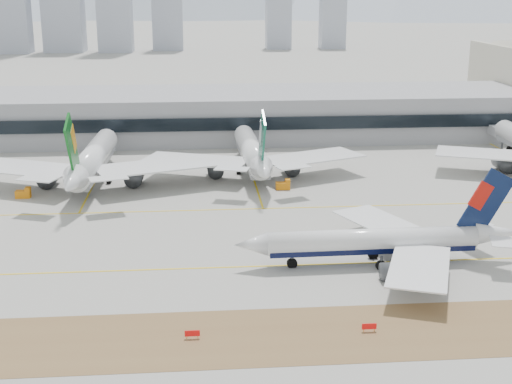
{
  "coord_description": "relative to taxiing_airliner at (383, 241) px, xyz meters",
  "views": [
    {
      "loc": [
        -3.93,
        -125.66,
        49.05
      ],
      "look_at": [
        8.26,
        18.0,
        7.5
      ],
      "focal_mm": 50.0,
      "sensor_mm": 36.0,
      "label": 1
    }
  ],
  "objects": [
    {
      "name": "gse_c",
      "position": [
        -11.91,
        51.43,
        -3.28
      ],
      "size": [
        3.55,
        2.0,
        2.6
      ],
      "color": "orange",
      "rests_on": "ground"
    },
    {
      "name": "widebody_eva",
      "position": [
        -60.39,
        60.21,
        1.79
      ],
      "size": [
        64.54,
        63.07,
        23.01
      ],
      "rotation": [
        0.0,
        0.0,
        1.54
      ],
      "color": "white",
      "rests_on": "ground"
    },
    {
      "name": "terminal",
      "position": [
        -29.5,
        120.4,
        3.18
      ],
      "size": [
        280.0,
        43.1,
        15.0
      ],
      "color": "gray",
      "rests_on": "ground"
    },
    {
      "name": "hold_sign_right",
      "position": [
        -8.7,
        -26.44,
        -3.45
      ],
      "size": [
        2.2,
        0.15,
        1.35
      ],
      "color": "red",
      "rests_on": "ground"
    },
    {
      "name": "ground",
      "position": [
        -29.5,
        5.56,
        -4.33
      ],
      "size": [
        3000.0,
        3000.0,
        0.0
      ],
      "primitive_type": "plane",
      "color": "gray",
      "rests_on": "ground"
    },
    {
      "name": "widebody_cathay",
      "position": [
        -18.52,
        66.93,
        1.43
      ],
      "size": [
        60.77,
        59.35,
        21.66
      ],
      "rotation": [
        0.0,
        0.0,
        1.6
      ],
      "color": "white",
      "rests_on": "ground"
    },
    {
      "name": "taxiing_airliner",
      "position": [
        0.0,
        0.0,
        0.0
      ],
      "size": [
        53.33,
        46.42,
        17.94
      ],
      "rotation": [
        0.0,
        0.0,
        3.16
      ],
      "color": "white",
      "rests_on": "ground"
    },
    {
      "name": "hold_sign_left",
      "position": [
        -34.74,
        -26.44,
        -3.45
      ],
      "size": [
        2.2,
        0.15,
        1.35
      ],
      "color": "red",
      "rests_on": "ground"
    },
    {
      "name": "gse_b",
      "position": [
        -75.43,
        49.27,
        -3.28
      ],
      "size": [
        3.55,
        2.0,
        2.6
      ],
      "color": "orange",
      "rests_on": "ground"
    }
  ]
}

